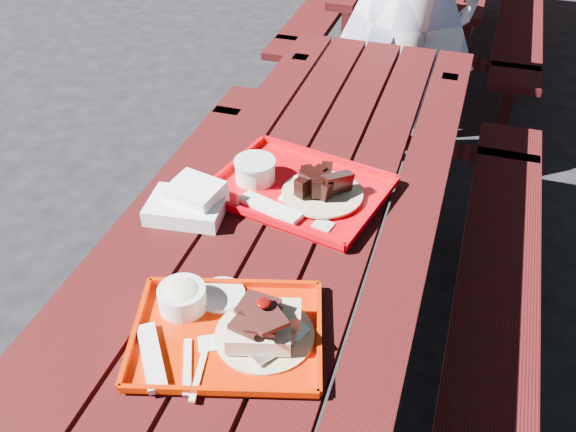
{
  "coord_description": "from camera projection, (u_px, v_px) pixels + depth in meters",
  "views": [
    {
      "loc": [
        0.4,
        -1.39,
        1.83
      ],
      "look_at": [
        0.0,
        -0.15,
        0.82
      ],
      "focal_mm": 40.0,
      "sensor_mm": 36.0,
      "label": 1
    }
  ],
  "objects": [
    {
      "name": "far_tray",
      "position": [
        296.0,
        187.0,
        1.83
      ],
      "size": [
        0.54,
        0.46,
        0.08
      ],
      "color": "red",
      "rests_on": "picnic_table_near"
    },
    {
      "name": "picnic_table_near",
      "position": [
        303.0,
        255.0,
        1.92
      ],
      "size": [
        1.41,
        2.4,
        0.75
      ],
      "color": "#3D0B0B",
      "rests_on": "ground"
    },
    {
      "name": "near_tray",
      "position": [
        228.0,
        322.0,
        1.41
      ],
      "size": [
        0.48,
        0.42,
        0.13
      ],
      "color": "red",
      "rests_on": "picnic_table_near"
    },
    {
      "name": "white_cloth",
      "position": [
        189.0,
        203.0,
        1.75
      ],
      "size": [
        0.22,
        0.18,
        0.08
      ],
      "color": "white",
      "rests_on": "picnic_table_near"
    },
    {
      "name": "ground",
      "position": [
        301.0,
        375.0,
        2.26
      ],
      "size": [
        60.0,
        60.0,
        0.0
      ],
      "primitive_type": "plane",
      "color": "black",
      "rests_on": "ground"
    }
  ]
}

